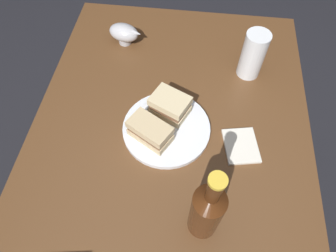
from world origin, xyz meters
The scene contains 14 objects.
ground_plane centered at (0.00, 0.00, 0.00)m, with size 6.00×6.00×0.00m, color black.
dining_table centered at (0.00, 0.00, 0.37)m, with size 1.11×0.81×0.73m, color brown.
plate centered at (0.01, 0.01, 0.74)m, with size 0.25×0.25×0.01m, color white.
sandwich_half_left centered at (0.07, 0.01, 0.78)m, with size 0.11×0.13×0.06m.
sandwich_half_right centered at (-0.03, 0.05, 0.78)m, with size 0.11×0.13×0.06m.
potato_wedge_front centered at (0.02, 0.08, 0.76)m, with size 0.04×0.02×0.02m, color #B77F33.
potato_wedge_middle centered at (0.07, 0.04, 0.76)m, with size 0.06×0.02×0.02m, color gold.
potato_wedge_back centered at (0.02, 0.07, 0.76)m, with size 0.04×0.02×0.02m, color gold.
potato_wedge_left_edge centered at (0.00, 0.05, 0.76)m, with size 0.04×0.02×0.02m, color gold.
potato_wedge_right_edge centered at (0.02, 0.06, 0.76)m, with size 0.05×0.02×0.01m, color #AD702D.
pint_glass centered at (0.26, -0.22, 0.80)m, with size 0.07×0.07×0.16m.
gravy_boat centered at (0.35, 0.20, 0.78)m, with size 0.09×0.12×0.07m.
cider_bottle centered at (-0.24, -0.11, 0.84)m, with size 0.07×0.07×0.28m.
napkin centered at (-0.02, -0.20, 0.74)m, with size 0.11×0.09×0.01m, color silver.
Camera 1 is at (-0.44, -0.05, 1.47)m, focal length 31.92 mm.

